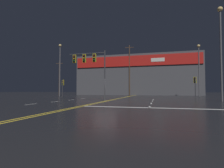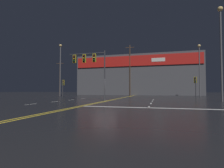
{
  "view_description": "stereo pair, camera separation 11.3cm",
  "coord_description": "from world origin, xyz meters",
  "px_view_note": "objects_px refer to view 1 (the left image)",
  "views": [
    {
      "loc": [
        5.59,
        -18.2,
        1.19
      ],
      "look_at": [
        0.0,
        2.99,
        2.0
      ],
      "focal_mm": 28.0,
      "sensor_mm": 36.0,
      "label": 1
    },
    {
      "loc": [
        5.7,
        -18.17,
        1.19
      ],
      "look_at": [
        0.0,
        2.99,
        2.0
      ],
      "focal_mm": 28.0,
      "sensor_mm": 36.0,
      "label": 2
    }
  ],
  "objects_px": {
    "traffic_signal_median": "(89,62)",
    "streetlight_far_left": "(221,41)",
    "traffic_signal_corner_northwest": "(63,84)",
    "streetlight_near_left": "(60,64)",
    "traffic_signal_corner_northeast": "(195,82)",
    "streetlight_near_right": "(199,64)"
  },
  "relations": [
    {
      "from": "streetlight_near_left",
      "to": "streetlight_near_right",
      "type": "bearing_deg",
      "value": 9.47
    },
    {
      "from": "traffic_signal_corner_northeast",
      "to": "streetlight_far_left",
      "type": "bearing_deg",
      "value": -82.71
    },
    {
      "from": "traffic_signal_corner_northwest",
      "to": "streetlight_far_left",
      "type": "height_order",
      "value": "streetlight_far_left"
    },
    {
      "from": "traffic_signal_median",
      "to": "streetlight_near_left",
      "type": "relative_size",
      "value": 0.53
    },
    {
      "from": "traffic_signal_corner_northwest",
      "to": "streetlight_near_right",
      "type": "xyz_separation_m",
      "value": [
        24.79,
        8.1,
        4.12
      ]
    },
    {
      "from": "traffic_signal_corner_northwest",
      "to": "streetlight_near_right",
      "type": "distance_m",
      "value": 26.4
    },
    {
      "from": "streetlight_near_right",
      "to": "streetlight_far_left",
      "type": "bearing_deg",
      "value": -93.78
    },
    {
      "from": "traffic_signal_median",
      "to": "traffic_signal_corner_northeast",
      "type": "distance_m",
      "value": 17.37
    },
    {
      "from": "streetlight_near_left",
      "to": "streetlight_far_left",
      "type": "distance_m",
      "value": 28.7
    },
    {
      "from": "streetlight_near_left",
      "to": "streetlight_far_left",
      "type": "height_order",
      "value": "streetlight_near_left"
    },
    {
      "from": "traffic_signal_median",
      "to": "traffic_signal_corner_northeast",
      "type": "height_order",
      "value": "traffic_signal_median"
    },
    {
      "from": "traffic_signal_corner_northwest",
      "to": "streetlight_near_right",
      "type": "relative_size",
      "value": 0.31
    },
    {
      "from": "streetlight_near_left",
      "to": "streetlight_far_left",
      "type": "relative_size",
      "value": 1.04
    },
    {
      "from": "traffic_signal_median",
      "to": "streetlight_far_left",
      "type": "relative_size",
      "value": 0.55
    },
    {
      "from": "streetlight_near_right",
      "to": "traffic_signal_corner_northwest",
      "type": "bearing_deg",
      "value": -161.89
    },
    {
      "from": "streetlight_far_left",
      "to": "traffic_signal_corner_northwest",
      "type": "bearing_deg",
      "value": 162.63
    },
    {
      "from": "streetlight_far_left",
      "to": "traffic_signal_corner_northeast",
      "type": "bearing_deg",
      "value": 97.29
    },
    {
      "from": "traffic_signal_median",
      "to": "streetlight_near_right",
      "type": "xyz_separation_m",
      "value": [
        15.47,
        18.05,
        1.9
      ]
    },
    {
      "from": "traffic_signal_corner_northwest",
      "to": "streetlight_far_left",
      "type": "bearing_deg",
      "value": -17.37
    },
    {
      "from": "streetlight_near_left",
      "to": "streetlight_far_left",
      "type": "xyz_separation_m",
      "value": [
        26.54,
        -10.94,
        -0.24
      ]
    },
    {
      "from": "traffic_signal_corner_northeast",
      "to": "streetlight_near_left",
      "type": "bearing_deg",
      "value": 174.22
    },
    {
      "from": "traffic_signal_corner_northwest",
      "to": "streetlight_near_right",
      "type": "height_order",
      "value": "streetlight_near_right"
    }
  ]
}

